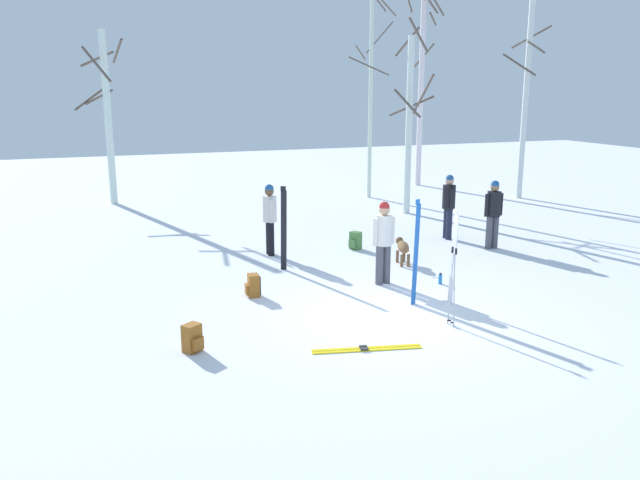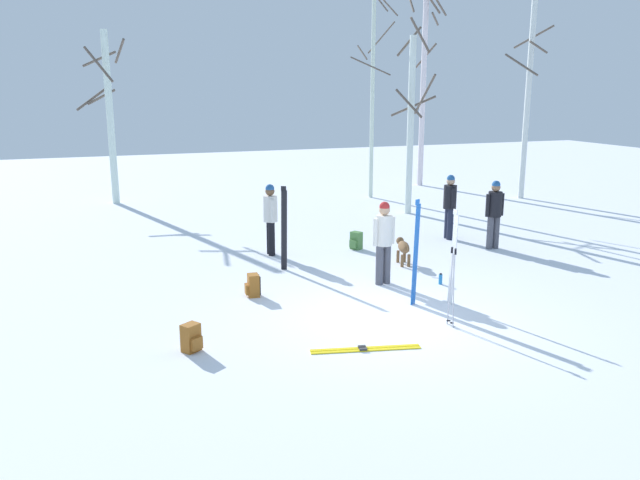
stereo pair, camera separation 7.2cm
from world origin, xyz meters
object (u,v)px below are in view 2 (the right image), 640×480
Objects in this scene: ski_pair_planted_2 at (416,253)px; birch_tree_3 at (373,89)px; person_1 at (494,210)px; water_bottle_0 at (440,279)px; ski_poles_0 at (452,285)px; backpack_0 at (191,338)px; birch_tree_5 at (528,91)px; backpack_2 at (253,286)px; person_2 at (384,237)px; person_0 at (270,215)px; ski_pair_lying_0 at (365,349)px; ski_pair_planted_1 at (453,258)px; ski_pair_planted_0 at (284,229)px; birch_tree_4 at (424,82)px; birch_tree_1 at (109,113)px; birch_tree_2 at (411,121)px; backpack_1 at (356,241)px; person_3 at (450,203)px; dog at (403,248)px.

birch_tree_3 reaches higher than ski_pair_planted_2.
water_bottle_0 is (-2.77, -2.17, -0.87)m from person_1.
ski_pair_planted_2 is 1.24m from ski_poles_0.
backpack_0 is 0.06× the size of birch_tree_5.
backpack_2 is 1.90× the size of water_bottle_0.
person_0 is at bearing 116.03° from person_2.
ski_pair_planted_1 is at bearing 29.96° from ski_pair_lying_0.
birch_tree_4 reaches higher than ski_pair_planted_0.
birch_tree_2 reaches higher than birch_tree_1.
ski_poles_0 is 5.48m from backpack_1.
person_3 is 7.98m from ski_pair_lying_0.
ski_pair_planted_0 is at bearing -152.61° from backpack_1.
dog is at bearing -120.71° from birch_tree_4.
water_bottle_0 is (1.07, 2.12, -0.62)m from ski_poles_0.
ski_poles_0 is at bearing -74.78° from person_0.
birch_tree_1 is at bearing 109.44° from ski_pair_planted_2.
backpack_0 is at bearing -162.57° from water_bottle_0.
birch_tree_2 is at bearing 43.59° from backpack_2.
ski_pair_planted_1 is 4.12× the size of backpack_2.
backpack_1 is 1.00× the size of backpack_2.
person_3 is at bearing 14.96° from ski_pair_planted_0.
birch_tree_5 is (8.20, 6.53, 3.42)m from dog.
ski_pair_planted_0 is 4.79m from ski_pair_lying_0.
ski_pair_planted_1 reaches higher than person_0.
ski_pair_planted_0 is 4.57m from ski_poles_0.
ski_poles_0 is 3.88m from backpack_2.
ski_poles_0 is at bearing -71.98° from birch_tree_1.
ski_pair_lying_0 is 3.29m from backpack_2.
person_3 is 0.22× the size of birch_tree_4.
ski_pair_planted_1 is 0.69m from ski_pair_planted_2.
birch_tree_1 is (-5.73, 12.20, 2.96)m from water_bottle_0.
birch_tree_2 is at bearing 32.25° from person_0.
dog is 2.94m from ski_pair_planted_1.
birch_tree_1 is (-4.63, 13.11, 2.09)m from ski_pair_planted_2.
birch_tree_4 is at bearing 70.80° from person_1.
person_1 is 3.90× the size of backpack_2.
person_2 is 12.81m from birch_tree_1.
birch_tree_4 is at bearing 49.13° from backpack_2.
birch_tree_3 reaches higher than water_bottle_0.
ski_pair_planted_1 is at bearing -112.87° from birch_tree_2.
person_3 is at bearing 56.56° from water_bottle_0.
ski_pair_planted_2 is at bearing -62.52° from ski_pair_planted_0.
birch_tree_1 reaches higher than ski_pair_planted_0.
birch_tree_5 reaches higher than ski_poles_0.
person_3 is at bearing 33.97° from backpack_0.
water_bottle_0 is at bearing -22.00° from person_2.
water_bottle_0 is (2.84, 2.55, 0.10)m from ski_pair_lying_0.
backpack_0 is at bearing -154.64° from person_1.
birch_tree_5 is (5.20, 1.13, 0.89)m from birch_tree_2.
ski_pair_planted_2 reaches higher than backpack_1.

